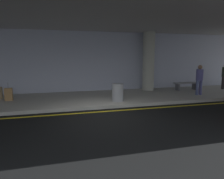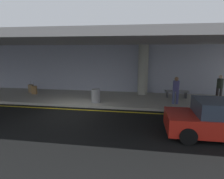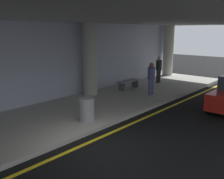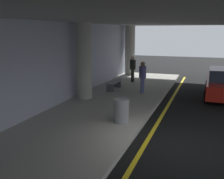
{
  "view_description": "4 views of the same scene",
  "coord_description": "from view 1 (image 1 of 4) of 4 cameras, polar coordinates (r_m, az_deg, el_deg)",
  "views": [
    {
      "loc": [
        -1.92,
        -8.06,
        2.36
      ],
      "look_at": [
        0.7,
        1.4,
        0.8
      ],
      "focal_mm": 34.59,
      "sensor_mm": 36.0,
      "label": 1
    },
    {
      "loc": [
        3.93,
        -9.6,
        3.4
      ],
      "look_at": [
        2.0,
        2.59,
        0.85
      ],
      "focal_mm": 30.61,
      "sensor_mm": 36.0,
      "label": 2
    },
    {
      "loc": [
        -5.03,
        -4.84,
        3.4
      ],
      "look_at": [
        2.44,
        1.74,
        1.11
      ],
      "focal_mm": 41.02,
      "sensor_mm": 36.0,
      "label": 3
    },
    {
      "loc": [
        -7.98,
        -1.11,
        3.4
      ],
      "look_at": [
        1.79,
        2.39,
        1.17
      ],
      "focal_mm": 43.97,
      "sensor_mm": 36.0,
      "label": 4
    }
  ],
  "objects": [
    {
      "name": "suitcase_upright_secondary",
      "position": [
        11.76,
        -25.66,
        -1.16
      ],
      "size": [
        0.36,
        0.22,
        0.9
      ],
      "rotation": [
        0.0,
        0.0,
        0.11
      ],
      "color": "#9A7040",
      "rests_on": "sidewalk"
    },
    {
      "name": "ground_plane",
      "position": [
        8.62,
        -1.99,
        -6.86
      ],
      "size": [
        60.0,
        60.0,
        0.0
      ],
      "primitive_type": "plane",
      "color": "black"
    },
    {
      "name": "sidewalk",
      "position": [
        11.56,
        -5.59,
        -2.41
      ],
      "size": [
        26.0,
        4.2,
        0.15
      ],
      "primitive_type": "cube",
      "color": "#ACAA9E",
      "rests_on": "ground"
    },
    {
      "name": "ceiling_overhang",
      "position": [
        10.95,
        -5.44,
        17.35
      ],
      "size": [
        28.0,
        13.2,
        0.3
      ],
      "primitive_type": "cube",
      "color": "#9A9796",
      "rests_on": "support_column_far_left"
    },
    {
      "name": "traveler_with_luggage",
      "position": [
        13.01,
        22.13,
        2.87
      ],
      "size": [
        0.38,
        0.38,
        1.68
      ],
      "rotation": [
        0.0,
        0.0,
        3.89
      ],
      "color": "#4D5682",
      "rests_on": "sidewalk"
    },
    {
      "name": "lane_stripe_yellow",
      "position": [
        9.17,
        -2.85,
        -5.87
      ],
      "size": [
        26.0,
        0.14,
        0.01
      ],
      "primitive_type": "cube",
      "color": "yellow",
      "rests_on": "ground"
    },
    {
      "name": "trash_bin_steel",
      "position": [
        10.45,
        1.53,
        -0.8
      ],
      "size": [
        0.56,
        0.56,
        0.85
      ],
      "primitive_type": "cylinder",
      "color": "gray",
      "rests_on": "sidewalk"
    },
    {
      "name": "terminal_back_wall",
      "position": [
        13.56,
        -7.36,
        7.02
      ],
      "size": [
        26.0,
        0.3,
        3.8
      ],
      "primitive_type": "cube",
      "color": "#A8AEC1",
      "rests_on": "ground"
    },
    {
      "name": "support_column_left_mid",
      "position": [
        14.0,
        9.64,
        7.34
      ],
      "size": [
        0.74,
        0.74,
        3.65
      ],
      "primitive_type": "cylinder",
      "color": "#A7A899",
      "rests_on": "sidewalk"
    },
    {
      "name": "bench_metal",
      "position": [
        14.67,
        19.01,
        1.26
      ],
      "size": [
        1.6,
        0.5,
        0.48
      ],
      "color": "slate",
      "rests_on": "sidewalk"
    }
  ]
}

